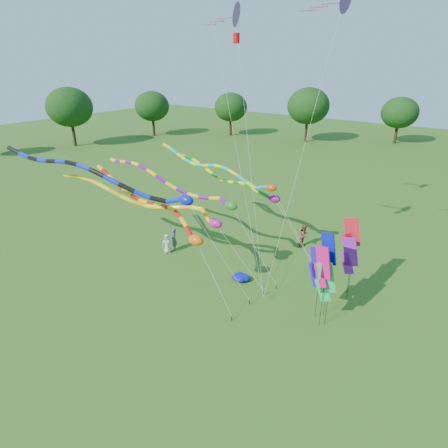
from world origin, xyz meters
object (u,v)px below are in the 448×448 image
Objects in this scene: blue_nylon_heap at (243,279)px; person_b at (174,239)px; tube_kite_red at (158,209)px; person_a at (167,244)px; tube_kite_orange at (156,204)px; person_c at (304,236)px.

person_b reaches higher than blue_nylon_heap.
tube_kite_red reaches higher than person_b.
blue_nylon_heap is 0.87× the size of person_a.
tube_kite_orange reaches higher than tube_kite_red.
person_a is at bearing 138.72° from tube_kite_red.
person_a is at bearing 179.76° from blue_nylon_heap.
tube_kite_orange reaches higher than person_b.
tube_kite_red is 7.33m from blue_nylon_heap.
tube_kite_red is at bearing 48.41° from tube_kite_orange.
person_c is at bearing 42.91° from tube_kite_orange.
tube_kite_red reaches higher than person_a.
tube_kite_orange reaches higher than person_c.
person_b is 10.21m from person_c.
blue_nylon_heap is 0.72× the size of person_c.
person_a is (-1.51, 2.19, -4.28)m from tube_kite_orange.
person_c is (6.46, 9.36, -4.12)m from tube_kite_orange.
person_c is at bearing -6.71° from person_a.
tube_kite_red reaches higher than person_c.
tube_kite_red is 7.66× the size of person_c.
tube_kite_orange is at bearing -12.52° from person_b.
person_c is (7.97, 7.17, 0.16)m from person_a.
tube_kite_red is 0.99× the size of tube_kite_orange.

